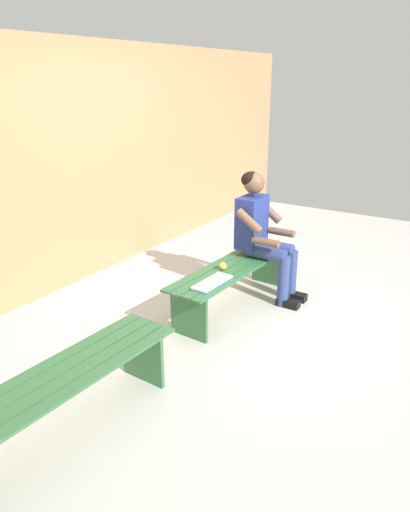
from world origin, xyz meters
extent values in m
cube|color=#B2B2AD|center=(1.04, 1.00, -0.02)|extent=(10.00, 7.00, 0.04)
cube|color=#B27A51|center=(0.50, -1.82, 1.21)|extent=(9.50, 0.24, 2.42)
cube|color=#2D6038|center=(-0.01, -0.16, 0.42)|extent=(1.63, 0.17, 0.02)
cube|color=#2D6038|center=(0.00, -0.05, 0.42)|extent=(1.63, 0.17, 0.02)
cube|color=#2D6038|center=(0.00, 0.05, 0.42)|extent=(1.63, 0.17, 0.02)
cube|color=#2D6038|center=(0.01, 0.16, 0.42)|extent=(1.63, 0.17, 0.02)
cube|color=#2D6038|center=(-0.69, 0.03, 0.20)|extent=(0.05, 0.37, 0.41)
cube|color=#2D6038|center=(0.69, -0.03, 0.20)|extent=(0.05, 0.37, 0.41)
cube|color=#2D6038|center=(2.07, -0.16, 0.42)|extent=(1.67, 0.17, 0.02)
cube|color=#2D6038|center=(2.08, -0.05, 0.42)|extent=(1.67, 0.17, 0.02)
cube|color=#2D6038|center=(2.08, 0.05, 0.42)|extent=(1.67, 0.17, 0.02)
cube|color=#2D6038|center=(2.09, 0.16, 0.42)|extent=(1.67, 0.17, 0.02)
cube|color=#2D6038|center=(1.37, 0.03, 0.20)|extent=(0.05, 0.37, 0.41)
cube|color=navy|center=(-0.38, -0.02, 0.75)|extent=(0.34, 0.20, 0.50)
sphere|color=brown|center=(-0.38, -0.01, 1.13)|extent=(0.20, 0.20, 0.20)
ellipsoid|color=black|center=(-0.38, -0.04, 1.16)|extent=(0.20, 0.19, 0.15)
cylinder|color=navy|center=(-0.47, 0.18, 0.50)|extent=(0.13, 0.40, 0.13)
cylinder|color=navy|center=(-0.29, 0.18, 0.50)|extent=(0.13, 0.40, 0.13)
cylinder|color=navy|center=(-0.47, 0.38, 0.25)|extent=(0.11, 0.11, 0.50)
cube|color=black|center=(-0.47, 0.44, 0.04)|extent=(0.10, 0.22, 0.07)
cylinder|color=navy|center=(-0.29, 0.38, 0.25)|extent=(0.11, 0.11, 0.50)
cube|color=black|center=(-0.29, 0.44, 0.04)|extent=(0.10, 0.22, 0.07)
cylinder|color=brown|center=(-0.59, 0.06, 0.82)|extent=(0.08, 0.28, 0.23)
cylinder|color=brown|center=(-0.55, 0.22, 0.64)|extent=(0.07, 0.26, 0.07)
cylinder|color=brown|center=(-0.17, 0.06, 0.82)|extent=(0.08, 0.28, 0.23)
cylinder|color=brown|center=(-0.20, 0.22, 0.64)|extent=(0.07, 0.26, 0.07)
sphere|color=gold|center=(0.15, -0.03, 0.46)|extent=(0.07, 0.07, 0.07)
cube|color=white|center=(0.37, 0.06, 0.44)|extent=(0.21, 0.16, 0.02)
cube|color=white|center=(0.57, 0.05, 0.44)|extent=(0.21, 0.16, 0.02)
cube|color=#1E478C|center=(0.47, 0.06, 0.43)|extent=(0.42, 0.18, 0.01)
camera|label=1|loc=(3.61, 1.99, 2.05)|focal=33.59mm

